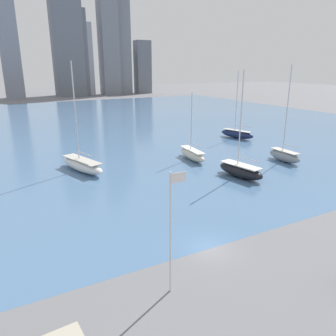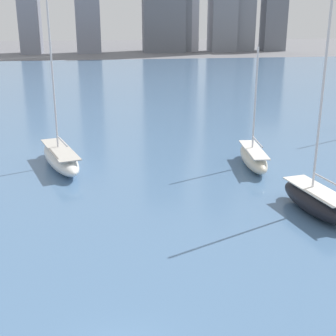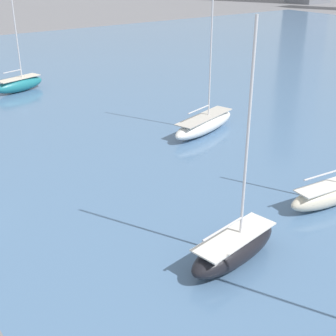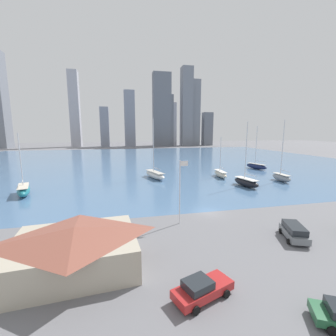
{
  "view_description": "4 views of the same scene",
  "coord_description": "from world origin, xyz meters",
  "px_view_note": "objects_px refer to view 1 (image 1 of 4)",
  "views": [
    {
      "loc": [
        -15.79,
        -21.44,
        15.97
      ],
      "look_at": [
        3.56,
        14.72,
        3.16
      ],
      "focal_mm": 35.0,
      "sensor_mm": 36.0,
      "label": 1
    },
    {
      "loc": [
        -0.13,
        -16.6,
        14.7
      ],
      "look_at": [
        4.03,
        12.53,
        4.86
      ],
      "focal_mm": 50.0,
      "sensor_mm": 36.0,
      "label": 2
    },
    {
      "loc": [
        33.96,
        -3.81,
        18.3
      ],
      "look_at": [
        5.57,
        16.4,
        2.47
      ],
      "focal_mm": 50.0,
      "sensor_mm": 36.0,
      "label": 3
    },
    {
      "loc": [
        -14.33,
        -33.36,
        13.3
      ],
      "look_at": [
        -3.4,
        15.94,
        4.98
      ],
      "focal_mm": 24.0,
      "sensor_mm": 36.0,
      "label": 4
    }
  ],
  "objects_px": {
    "flag_pole": "(171,229)",
    "sailboat_gray": "(284,155)",
    "sailboat_black": "(240,170)",
    "sailboat_navy": "(237,134)",
    "sailboat_cream": "(192,154)",
    "sailboat_white": "(82,165)"
  },
  "relations": [
    {
      "from": "flag_pole",
      "to": "sailboat_gray",
      "type": "xyz_separation_m",
      "value": [
        33.96,
        20.93,
        -3.98
      ]
    },
    {
      "from": "sailboat_black",
      "to": "sailboat_navy",
      "type": "xyz_separation_m",
      "value": [
        17.63,
        22.15,
        -0.03
      ]
    },
    {
      "from": "sailboat_cream",
      "to": "sailboat_gray",
      "type": "bearing_deg",
      "value": -27.0
    },
    {
      "from": "flag_pole",
      "to": "sailboat_black",
      "type": "height_order",
      "value": "sailboat_black"
    },
    {
      "from": "sailboat_gray",
      "to": "sailboat_white",
      "type": "height_order",
      "value": "sailboat_white"
    },
    {
      "from": "flag_pole",
      "to": "sailboat_cream",
      "type": "distance_m",
      "value": 36.09
    },
    {
      "from": "sailboat_black",
      "to": "sailboat_navy",
      "type": "bearing_deg",
      "value": 41.47
    },
    {
      "from": "sailboat_navy",
      "to": "sailboat_white",
      "type": "relative_size",
      "value": 0.9
    },
    {
      "from": "sailboat_navy",
      "to": "sailboat_cream",
      "type": "distance_m",
      "value": 21.61
    },
    {
      "from": "sailboat_gray",
      "to": "sailboat_white",
      "type": "distance_m",
      "value": 34.31
    },
    {
      "from": "sailboat_black",
      "to": "sailboat_navy",
      "type": "height_order",
      "value": "sailboat_black"
    },
    {
      "from": "sailboat_cream",
      "to": "sailboat_black",
      "type": "bearing_deg",
      "value": -78.79
    },
    {
      "from": "sailboat_black",
      "to": "sailboat_white",
      "type": "distance_m",
      "value": 24.57
    },
    {
      "from": "flag_pole",
      "to": "sailboat_navy",
      "type": "distance_m",
      "value": 56.24
    },
    {
      "from": "flag_pole",
      "to": "sailboat_white",
      "type": "bearing_deg",
      "value": 87.32
    },
    {
      "from": "sailboat_gray",
      "to": "sailboat_black",
      "type": "relative_size",
      "value": 1.05
    },
    {
      "from": "sailboat_cream",
      "to": "flag_pole",
      "type": "bearing_deg",
      "value": -119.44
    },
    {
      "from": "sailboat_gray",
      "to": "sailboat_cream",
      "type": "xyz_separation_m",
      "value": [
        -13.54,
        8.55,
        -0.12
      ]
    },
    {
      "from": "flag_pole",
      "to": "sailboat_cream",
      "type": "height_order",
      "value": "sailboat_cream"
    },
    {
      "from": "sailboat_cream",
      "to": "sailboat_white",
      "type": "bearing_deg",
      "value": 177.65
    },
    {
      "from": "sailboat_black",
      "to": "sailboat_white",
      "type": "xyz_separation_m",
      "value": [
        -20.13,
        14.09,
        -0.02
      ]
    },
    {
      "from": "sailboat_navy",
      "to": "sailboat_cream",
      "type": "xyz_separation_m",
      "value": [
        -18.84,
        -10.59,
        -0.05
      ]
    }
  ]
}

